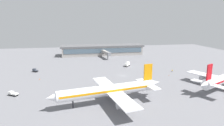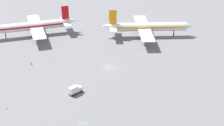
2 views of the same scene
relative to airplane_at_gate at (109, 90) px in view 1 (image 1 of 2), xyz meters
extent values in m
plane|color=slate|center=(-15.09, -39.11, -5.54)|extent=(288.00, 288.00, 0.00)
cube|color=#9E9993|center=(-13.49, -117.11, -1.22)|extent=(79.30, 18.35, 8.64)
cube|color=#4C6070|center=(-13.49, -107.75, 0.01)|extent=(76.13, 0.30, 4.44)
cube|color=#59595B|center=(-13.49, -117.11, 3.71)|extent=(82.47, 19.08, 1.48)
cylinder|color=white|center=(0.55, 0.10, 0.00)|extent=(42.13, 11.98, 4.62)
cone|color=white|center=(22.57, 4.06, 0.00)|extent=(5.32, 5.13, 4.39)
cone|color=white|center=(-21.47, -3.86, 0.69)|extent=(6.33, 4.66, 3.69)
cube|color=orange|center=(0.55, 0.10, 0.35)|extent=(40.49, 11.77, 0.83)
cube|color=white|center=(-1.52, -0.27, -0.46)|extent=(13.67, 40.44, 0.42)
cylinder|color=#A5A8AD|center=(-3.49, 10.72, -2.08)|extent=(5.82, 3.47, 2.54)
cylinder|color=#A5A8AD|center=(0.46, -11.26, -2.08)|extent=(5.82, 3.47, 2.54)
cube|color=white|center=(-18.04, -3.25, 0.46)|extent=(6.53, 16.36, 0.33)
cube|color=orange|center=(-18.04, -3.25, 6.00)|extent=(4.05, 1.20, 7.39)
cylinder|color=black|center=(15.01, 2.70, -3.92)|extent=(0.55, 0.55, 3.23)
cylinder|color=black|center=(-3.41, 3.14, -3.92)|extent=(0.55, 0.55, 3.23)
cylinder|color=black|center=(-2.10, -4.13, -3.92)|extent=(0.55, 0.55, 3.23)
cone|color=white|center=(-42.17, 2.67, 0.60)|extent=(6.69, 5.72, 3.64)
cylinder|color=#A5A8AD|center=(-55.51, -15.80, -2.13)|extent=(5.92, 4.56, 2.50)
cube|color=white|center=(-45.27, 1.20, 0.37)|extent=(10.06, 15.77, 0.33)
cube|color=red|center=(-45.27, 1.20, 5.82)|extent=(3.80, 2.14, 7.27)
cylinder|color=black|center=(-57.54, -8.63, -3.95)|extent=(0.55, 0.55, 3.18)
cube|color=black|center=(42.20, -15.78, -4.99)|extent=(4.75, 3.91, 0.30)
cube|color=white|center=(43.31, -16.46, -4.24)|extent=(2.52, 2.56, 1.20)
cube|color=#3F596B|center=(44.00, -16.88, -4.00)|extent=(0.90, 1.41, 0.67)
cube|color=white|center=(41.43, -15.31, -4.54)|extent=(3.21, 2.97, 0.60)
cylinder|color=black|center=(44.01, -15.77, -5.14)|extent=(0.84, 0.67, 0.80)
cylinder|color=black|center=(43.02, -17.39, -5.14)|extent=(0.84, 0.67, 0.80)
cylinder|color=black|center=(41.38, -14.17, -5.14)|extent=(0.84, 0.67, 0.80)
cylinder|color=black|center=(40.39, -15.79, -5.14)|extent=(0.84, 0.67, 0.80)
cube|color=black|center=(40.55, -58.42, -4.99)|extent=(3.65, 2.84, 0.30)
cube|color=#333842|center=(41.21, -58.64, -4.04)|extent=(2.32, 2.38, 1.60)
cube|color=#3F596B|center=(41.98, -58.91, -3.72)|extent=(0.60, 1.53, 0.90)
cube|color=#333842|center=(39.70, -58.12, -4.59)|extent=(1.95, 2.25, 0.50)
cylinder|color=black|center=(41.92, -57.88, -5.14)|extent=(0.85, 0.55, 0.80)
cylinder|color=black|center=(41.30, -59.68, -5.14)|extent=(0.85, 0.55, 0.80)
cylinder|color=black|center=(39.80, -57.15, -5.14)|extent=(0.85, 0.55, 0.80)
cylinder|color=black|center=(39.18, -58.95, -5.14)|extent=(0.85, 0.55, 0.80)
cube|color=black|center=(-24.74, -62.68, -4.99)|extent=(4.96, 5.57, 0.30)
cube|color=white|center=(-23.57, -61.19, -4.04)|extent=(2.61, 2.59, 1.60)
cube|color=#3F596B|center=(-23.06, -60.55, -3.72)|extent=(1.30, 1.05, 0.90)
cube|color=white|center=(-25.30, -63.38, -3.54)|extent=(3.84, 4.16, 2.60)
cylinder|color=black|center=(-24.27, -60.55, -5.14)|extent=(0.73, 0.81, 0.80)
cylinder|color=black|center=(-22.78, -61.73, -5.14)|extent=(0.73, 0.81, 0.80)
cylinder|color=black|center=(-26.70, -63.63, -5.14)|extent=(0.73, 0.81, 0.80)
cylinder|color=black|center=(-25.21, -64.81, -5.14)|extent=(0.73, 0.81, 0.80)
cylinder|color=#1E2338|center=(-50.46, -41.38, -5.11)|extent=(0.37, 0.37, 0.85)
cylinder|color=yellow|center=(-50.46, -41.38, -4.39)|extent=(0.44, 0.44, 0.60)
sphere|color=tan|center=(-50.46, -41.38, -3.98)|extent=(0.22, 0.22, 0.22)
cylinder|color=yellow|center=(-50.22, -41.43, -4.39)|extent=(0.10, 0.10, 0.54)
cylinder|color=yellow|center=(-50.69, -41.34, -4.39)|extent=(0.10, 0.10, 0.54)
cube|color=#9E9993|center=(-13.97, -98.94, -0.34)|extent=(5.46, 17.06, 2.80)
cylinder|color=slate|center=(-14.98, -93.12, -3.64)|extent=(0.90, 0.90, 3.80)
cube|color=slate|center=(-15.59, -89.65, -0.34)|extent=(3.49, 2.90, 3.08)
cone|color=#EA590C|center=(-43.88, -33.00, -5.24)|extent=(0.44, 0.44, 0.60)
cone|color=#EA590C|center=(-46.71, -76.24, -5.24)|extent=(0.44, 0.44, 0.60)
cone|color=#EA590C|center=(34.75, -39.65, -5.24)|extent=(0.44, 0.44, 0.60)
camera|label=1|loc=(13.01, 74.58, 28.18)|focal=30.80mm
camera|label=2|loc=(3.42, -166.68, 61.33)|focal=51.99mm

